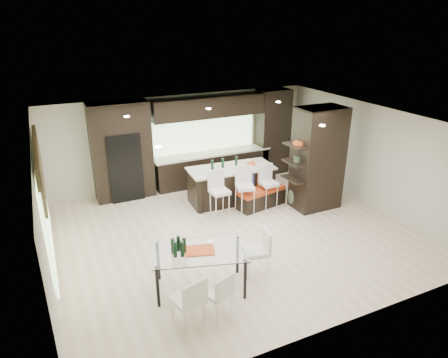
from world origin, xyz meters
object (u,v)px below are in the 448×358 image
kitchen_island (231,184)px  bench (261,197)px  stool_left (220,200)px  chair_far (188,302)px  chair_near (217,295)px  dining_table (200,270)px  stool_right (269,191)px  floor_vase (295,187)px  chair_end (255,254)px  stool_mid (245,195)px

kitchen_island → bench: 0.91m
stool_left → chair_far: size_ratio=1.14×
chair_near → dining_table: bearing=70.1°
stool_right → bench: stool_right is taller
kitchen_island → floor_vase: size_ratio=2.20×
kitchen_island → chair_end: bearing=-104.4°
dining_table → stool_right: bearing=56.9°
stool_left → chair_end: 2.49m
bench → chair_end: size_ratio=1.53×
stool_left → dining_table: size_ratio=0.58×
chair_near → stool_left: bearing=45.1°
kitchen_island → stool_mid: size_ratio=2.35×
chair_near → kitchen_island: bearing=41.3°
bench → chair_far: chair_far is taller
bench → chair_near: size_ratio=1.74×
stool_mid → chair_far: bearing=-115.4°
bench → chair_near: 4.40m
stool_mid → chair_far: size_ratio=1.14×
stool_right → stool_mid: bearing=178.8°
kitchen_island → stool_left: size_ratio=2.35×
chair_end → chair_near: bearing=134.6°
kitchen_island → chair_near: (-2.23, -4.06, -0.10)m
stool_left → floor_vase: floor_vase is taller
stool_left → stool_mid: size_ratio=1.00×
stool_right → dining_table: (-2.94, -2.48, -0.06)m
stool_mid → floor_vase: 1.43m
stool_right → chair_near: size_ratio=1.21×
stool_right → floor_vase: size_ratio=0.89×
dining_table → chair_end: (1.17, 0.00, 0.03)m
bench → chair_near: chair_near is taller
dining_table → chair_far: bearing=-107.0°
kitchen_island → bench: bearing=-46.1°
stool_right → bench: (-0.15, 0.14, -0.21)m
floor_vase → chair_near: size_ratio=1.37×
stool_mid → stool_left: bearing=-165.1°
stool_left → stool_right: (1.43, 0.01, -0.03)m
kitchen_island → floor_vase: bearing=-32.1°
chair_near → chair_far: bearing=162.9°
dining_table → chair_near: (0.00, -0.77, -0.02)m
stool_right → chair_end: size_ratio=1.07×
kitchen_island → bench: size_ratio=1.73×
stool_right → bench: bearing=133.6°
stool_mid → bench: size_ratio=0.74×
stool_right → chair_near: (-2.94, -3.25, -0.08)m
kitchen_island → chair_near: 4.63m
dining_table → chair_near: 0.77m
stool_right → floor_vase: 0.73m
chair_far → kitchen_island: bearing=39.8°
stool_mid → kitchen_island: bearing=104.8°
chair_far → bench: bearing=29.6°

